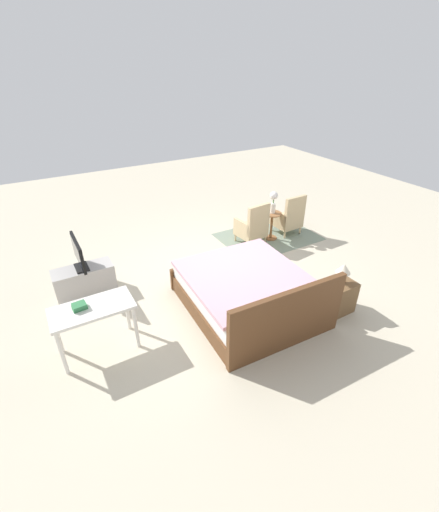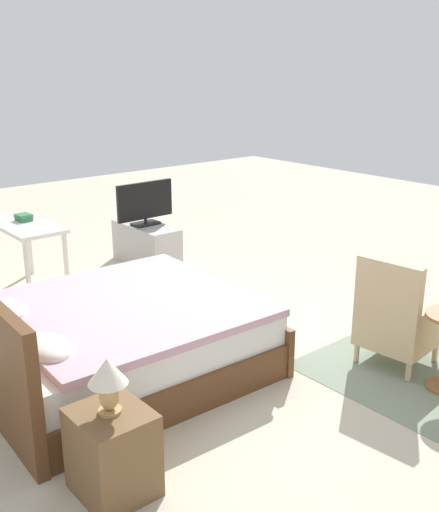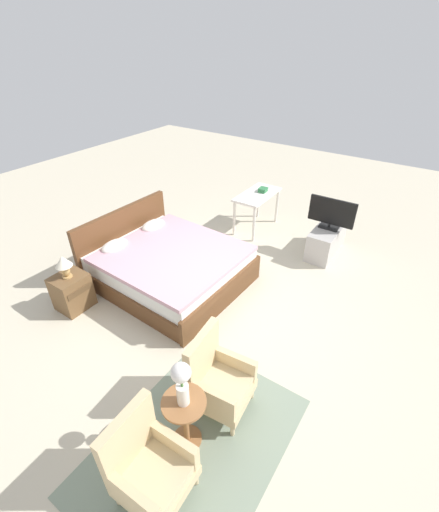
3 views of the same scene
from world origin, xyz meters
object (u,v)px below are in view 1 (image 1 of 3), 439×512
object	(u,v)px
armchair_by_window_right	(253,227)
tv_flatscreen	(78,254)
side_table	(272,223)
armchair_by_window_left	(289,218)
table_lamp	(343,271)
vanity_desk	(93,314)
bed	(249,293)
nightstand	(338,296)
book_stack	(79,306)
flower_vase	(274,200)
tv_stand	(85,281)

from	to	relation	value
armchair_by_window_right	tv_flatscreen	xyz separation A→B (m)	(3.48, 0.09, 0.38)
side_table	armchair_by_window_left	bearing A→B (deg)	-177.45
table_lamp	armchair_by_window_left	bearing A→B (deg)	-113.57
tv_flatscreen	vanity_desk	world-z (taller)	tv_flatscreen
side_table	table_lamp	distance (m)	2.61
bed	table_lamp	xyz separation A→B (m)	(-1.20, 0.71, 0.44)
bed	nightstand	distance (m)	1.40
side_table	book_stack	size ratio (longest dim) A/B	3.32
flower_vase	tv_stand	bearing A→B (deg)	1.01
armchair_by_window_left	vanity_desk	world-z (taller)	armchair_by_window_left
flower_vase	tv_flatscreen	bearing A→B (deg)	1.01
armchair_by_window_left	side_table	bearing A→B (deg)	2.55
nightstand	book_stack	world-z (taller)	book_stack
table_lamp	vanity_desk	size ratio (longest dim) A/B	0.32
flower_vase	tv_flatscreen	world-z (taller)	flower_vase
tv_stand	book_stack	distance (m)	1.52
flower_vase	vanity_desk	bearing A→B (deg)	20.43
vanity_desk	book_stack	bearing A→B (deg)	-17.79
book_stack	flower_vase	bearing A→B (deg)	-160.68
table_lamp	tv_stand	bearing A→B (deg)	-36.05
nightstand	tv_stand	bearing A→B (deg)	-36.04
flower_vase	nightstand	world-z (taller)	flower_vase
bed	table_lamp	size ratio (longest dim) A/B	6.53
armchair_by_window_right	flower_vase	xyz separation A→B (m)	(-0.49, 0.02, 0.52)
nightstand	tv_flatscreen	distance (m)	4.18
vanity_desk	book_stack	xyz separation A→B (m)	(0.13, -0.04, 0.15)
tv_stand	tv_flatscreen	distance (m)	0.52
armchair_by_window_left	nightstand	xyz separation A→B (m)	(1.11, 2.53, -0.12)
side_table	nightstand	world-z (taller)	side_table
armchair_by_window_left	tv_stand	bearing A→B (deg)	1.19
bed	flower_vase	xyz separation A→B (m)	(-1.81, -1.80, 0.61)
bed	armchair_by_window_right	world-z (taller)	bed
bed	book_stack	distance (m)	2.46
tv_stand	vanity_desk	distance (m)	1.50
flower_vase	bed	bearing A→B (deg)	44.82
nightstand	vanity_desk	distance (m)	3.62
armchair_by_window_right	flower_vase	size ratio (longest dim) A/B	1.93
armchair_by_window_left	table_lamp	distance (m)	2.79
armchair_by_window_left	vanity_desk	xyz separation A→B (m)	(4.57, 1.54, 0.24)
vanity_desk	nightstand	bearing A→B (deg)	164.00
armchair_by_window_right	book_stack	world-z (taller)	armchair_by_window_right
armchair_by_window_left	armchair_by_window_right	size ratio (longest dim) A/B	1.00
armchair_by_window_right	vanity_desk	xyz separation A→B (m)	(3.59, 1.54, 0.24)
table_lamp	book_stack	world-z (taller)	table_lamp
flower_vase	table_lamp	distance (m)	2.59
nightstand	tv_flatscreen	world-z (taller)	tv_flatscreen
bed	armchair_by_window_left	world-z (taller)	bed
tv_stand	flower_vase	bearing A→B (deg)	-178.99
armchair_by_window_left	vanity_desk	distance (m)	4.83
side_table	tv_stand	xyz separation A→B (m)	(3.97, 0.07, -0.13)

